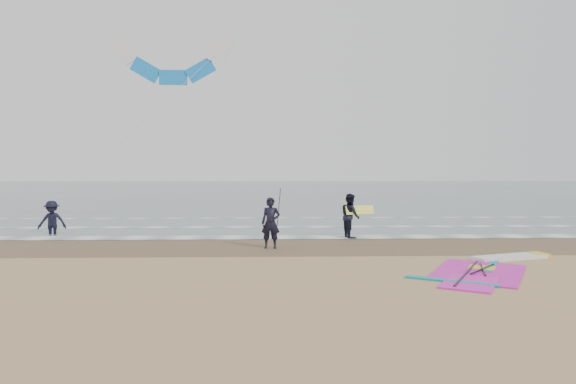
{
  "coord_description": "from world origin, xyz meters",
  "views": [
    {
      "loc": [
        -2.4,
        -14.35,
        3.21
      ],
      "look_at": [
        -1.83,
        5.0,
        2.2
      ],
      "focal_mm": 32.0,
      "sensor_mm": 36.0,
      "label": 1
    }
  ],
  "objects_px": {
    "person_walking": "(350,216)",
    "person_wading": "(52,214)",
    "surf_kite": "(173,64)",
    "person_standing": "(271,223)",
    "windsurf_rig": "(490,268)"
  },
  "relations": [
    {
      "from": "windsurf_rig",
      "to": "person_wading",
      "type": "bearing_deg",
      "value": 153.74
    },
    {
      "from": "person_standing",
      "to": "surf_kite",
      "type": "bearing_deg",
      "value": 131.03
    },
    {
      "from": "person_wading",
      "to": "windsurf_rig",
      "type": "bearing_deg",
      "value": -35.79
    },
    {
      "from": "person_standing",
      "to": "surf_kite",
      "type": "height_order",
      "value": "surf_kite"
    },
    {
      "from": "person_walking",
      "to": "person_wading",
      "type": "bearing_deg",
      "value": 70.65
    },
    {
      "from": "windsurf_rig",
      "to": "person_walking",
      "type": "distance_m",
      "value": 7.67
    },
    {
      "from": "person_standing",
      "to": "surf_kite",
      "type": "distance_m",
      "value": 12.27
    },
    {
      "from": "person_wading",
      "to": "surf_kite",
      "type": "bearing_deg",
      "value": 28.71
    },
    {
      "from": "person_standing",
      "to": "person_wading",
      "type": "xyz_separation_m",
      "value": [
        -10.14,
        4.22,
        -0.03
      ]
    },
    {
      "from": "windsurf_rig",
      "to": "person_standing",
      "type": "height_order",
      "value": "person_standing"
    },
    {
      "from": "person_standing",
      "to": "person_wading",
      "type": "relative_size",
      "value": 1.03
    },
    {
      "from": "person_standing",
      "to": "surf_kite",
      "type": "xyz_separation_m",
      "value": [
        -5.24,
        8.08,
        7.61
      ]
    },
    {
      "from": "windsurf_rig",
      "to": "person_walking",
      "type": "height_order",
      "value": "person_walking"
    },
    {
      "from": "windsurf_rig",
      "to": "person_wading",
      "type": "xyz_separation_m",
      "value": [
        -16.94,
        8.36,
        0.93
      ]
    },
    {
      "from": "windsurf_rig",
      "to": "surf_kite",
      "type": "xyz_separation_m",
      "value": [
        -12.05,
        12.21,
        8.56
      ]
    }
  ]
}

